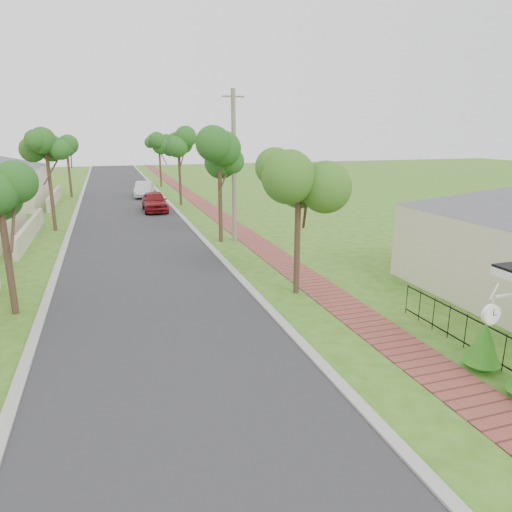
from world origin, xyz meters
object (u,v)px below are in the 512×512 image
parked_car_red (155,202)px  parked_car_white (144,189)px  station_clock (492,313)px  near_tree (299,182)px  utility_pole (234,166)px

parked_car_red → parked_car_white: bearing=91.6°
parked_car_white → station_clock: bearing=-73.4°
parked_car_red → parked_car_white: 8.48m
parked_car_red → parked_car_white: parked_car_red is taller
parked_car_white → near_tree: size_ratio=0.82×
parked_car_white → utility_pole: bearing=-71.2°
parked_car_white → station_clock: (4.68, -36.42, 1.24)m
near_tree → station_clock: bearing=-79.0°
parked_car_red → near_tree: (3.11, -20.34, 3.39)m
near_tree → parked_car_red: bearing=98.7°
utility_pole → station_clock: (1.38, -16.61, -2.13)m
parked_car_red → near_tree: 20.86m
near_tree → station_clock: size_ratio=4.81×
station_clock → near_tree: bearing=101.0°
parked_car_white → near_tree: 29.20m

